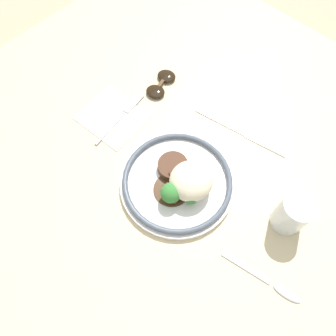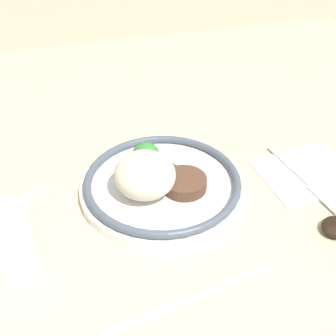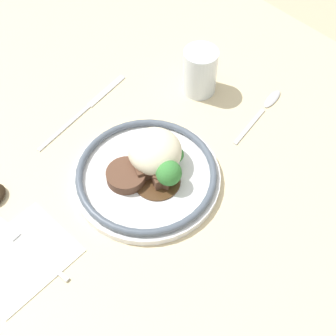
{
  "view_description": "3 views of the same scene",
  "coord_description": "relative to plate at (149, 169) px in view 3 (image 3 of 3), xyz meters",
  "views": [
    {
      "loc": [
        0.23,
        -0.23,
        0.68
      ],
      "look_at": [
        0.02,
        -0.01,
        0.07
      ],
      "focal_mm": 35.0,
      "sensor_mm": 36.0,
      "label": 1
    },
    {
      "loc": [
        0.18,
        0.51,
        0.49
      ],
      "look_at": [
        0.03,
        -0.03,
        0.05
      ],
      "focal_mm": 50.0,
      "sensor_mm": 36.0,
      "label": 2
    },
    {
      "loc": [
        -0.23,
        -0.36,
        0.68
      ],
      "look_at": [
        0.07,
        -0.03,
        0.06
      ],
      "focal_mm": 50.0,
      "sensor_mm": 36.0,
      "label": 3
    }
  ],
  "objects": [
    {
      "name": "juice_glass",
      "position": [
        0.21,
        0.09,
        0.02
      ],
      "size": [
        0.06,
        0.06,
        0.09
      ],
      "color": "yellow",
      "rests_on": "dining_table"
    },
    {
      "name": "ground_plane",
      "position": [
        -0.05,
        0.01,
        -0.05
      ],
      "size": [
        8.0,
        8.0,
        0.0
      ],
      "primitive_type": "plane",
      "color": "tan"
    },
    {
      "name": "knife",
      "position": [
        0.02,
        0.2,
        -0.02
      ],
      "size": [
        0.23,
        0.05,
        0.0
      ],
      "rotation": [
        0.0,
        0.0,
        0.19
      ],
      "color": "#B7B7BC",
      "rests_on": "dining_table"
    },
    {
      "name": "napkin",
      "position": [
        -0.24,
        0.02,
        -0.02
      ],
      "size": [
        0.16,
        0.13,
        0.0
      ],
      "color": "white",
      "rests_on": "dining_table"
    },
    {
      "name": "fork",
      "position": [
        -0.23,
        0.05,
        -0.02
      ],
      "size": [
        0.04,
        0.17,
        0.0
      ],
      "rotation": [
        0.0,
        0.0,
        1.72
      ],
      "color": "#B7B7BC",
      "rests_on": "napkin"
    },
    {
      "name": "dining_table",
      "position": [
        -0.05,
        0.01,
        -0.04
      ],
      "size": [
        1.16,
        1.2,
        0.03
      ],
      "color": "beige",
      "rests_on": "ground"
    },
    {
      "name": "plate",
      "position": [
        0.0,
        0.0,
        0.0
      ],
      "size": [
        0.25,
        0.25,
        0.08
      ],
      "color": "white",
      "rests_on": "dining_table"
    },
    {
      "name": "spoon",
      "position": [
        0.27,
        -0.03,
        -0.02
      ],
      "size": [
        0.16,
        0.04,
        0.01
      ],
      "rotation": [
        0.0,
        0.0,
        0.19
      ],
      "color": "#B7B7BC",
      "rests_on": "dining_table"
    }
  ]
}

